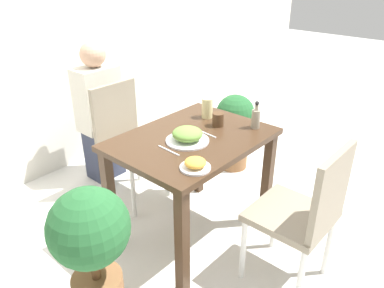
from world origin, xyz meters
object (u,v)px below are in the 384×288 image
at_px(chair_near, 306,211).
at_px(side_plate, 195,164).
at_px(juice_glass, 207,108).
at_px(potted_plant_right, 235,126).
at_px(potted_plant_left, 91,244).
at_px(food_plate, 187,135).
at_px(drink_cup, 218,119).
at_px(person_figure, 100,114).
at_px(sauce_bottle, 256,118).
at_px(chair_far, 126,136).

xyz_separation_m(chair_near, side_plate, (-0.35, 0.48, 0.25)).
xyz_separation_m(juice_glass, potted_plant_right, (0.65, 0.21, -0.41)).
distance_m(side_plate, juice_glass, 0.71).
bearing_deg(potted_plant_left, potted_plant_right, 12.81).
distance_m(chair_near, food_plate, 0.79).
distance_m(drink_cup, potted_plant_left, 1.11).
bearing_deg(person_figure, potted_plant_right, -41.09).
distance_m(food_plate, side_plate, 0.33).
bearing_deg(person_figure, side_plate, -105.15).
relative_size(chair_near, potted_plant_right, 1.32).
bearing_deg(person_figure, sauce_bottle, -77.68).
bearing_deg(drink_cup, potted_plant_right, 26.24).
bearing_deg(person_figure, chair_near, -90.60).
bearing_deg(drink_cup, chair_far, 105.66).
xyz_separation_m(drink_cup, sauce_bottle, (0.13, -0.20, 0.03)).
bearing_deg(juice_glass, chair_far, 115.11).
relative_size(potted_plant_left, potted_plant_right, 1.14).
height_order(drink_cup, potted_plant_right, drink_cup).
xyz_separation_m(chair_near, food_plate, (-0.14, 0.73, 0.27)).
relative_size(food_plate, juice_glass, 1.89).
relative_size(side_plate, drink_cup, 1.85).
height_order(food_plate, person_figure, person_figure).
distance_m(sauce_bottle, potted_plant_left, 1.25).
height_order(sauce_bottle, potted_plant_right, sauce_bottle).
distance_m(side_plate, person_figure, 1.42).
height_order(side_plate, sauce_bottle, sauce_bottle).
relative_size(side_plate, potted_plant_left, 0.21).
xyz_separation_m(food_plate, sauce_bottle, (0.44, -0.19, 0.03)).
bearing_deg(sauce_bottle, potted_plant_right, 43.72).
xyz_separation_m(chair_near, potted_plant_right, (0.88, 1.09, -0.12)).
height_order(chair_near, juice_glass, chair_near).
bearing_deg(juice_glass, potted_plant_left, -170.08).
bearing_deg(potted_plant_right, person_figure, 138.91).
distance_m(side_plate, drink_cup, 0.58).
xyz_separation_m(food_plate, person_figure, (0.16, 1.11, -0.20)).
distance_m(juice_glass, sauce_bottle, 0.35).
bearing_deg(sauce_bottle, potted_plant_left, 172.87).
distance_m(chair_far, potted_plant_right, 0.99).
height_order(food_plate, potted_plant_left, food_plate).
height_order(side_plate, potted_plant_left, side_plate).
relative_size(potted_plant_left, person_figure, 0.67).
height_order(potted_plant_left, person_figure, person_figure).
distance_m(juice_glass, potted_plant_left, 1.19).
xyz_separation_m(chair_near, sauce_bottle, (0.31, 0.54, 0.30)).
xyz_separation_m(chair_far, drink_cup, (0.20, -0.72, 0.27)).
bearing_deg(juice_glass, potted_plant_right, 17.70).
xyz_separation_m(side_plate, person_figure, (0.37, 1.36, -0.19)).
relative_size(side_plate, potted_plant_right, 0.24).
bearing_deg(side_plate, person_figure, 74.85).
distance_m(food_plate, potted_plant_right, 1.15).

